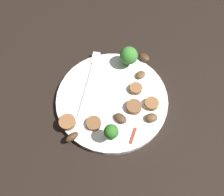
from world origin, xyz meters
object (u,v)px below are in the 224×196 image
object	(u,v)px
mushroom_0	(141,75)
mushroom_4	(151,118)
mushroom_3	(120,118)
sausage_slice_2	(67,122)
sausage_slice_0	(94,123)
mushroom_1	(72,137)
sausage_slice_1	(134,107)
sausage_slice_3	(152,104)
pepper_strip_1	(133,136)
plate	(112,100)
fork	(90,78)
sausage_slice_4	(136,89)
broccoli_floret_0	(111,132)
broccoli_floret_1	(129,56)
mushroom_2	(144,57)

from	to	relation	value
mushroom_0	mushroom_4	world-z (taller)	mushroom_4
mushroom_3	sausage_slice_2	bearing A→B (deg)	89.95
sausage_slice_0	mushroom_0	world-z (taller)	same
mushroom_1	sausage_slice_1	bearing A→B (deg)	-66.80
sausage_slice_3	pepper_strip_1	size ratio (longest dim) A/B	0.86
plate	sausage_slice_0	world-z (taller)	sausage_slice_0
mushroom_4	fork	bearing A→B (deg)	47.94
mushroom_1	pepper_strip_1	size ratio (longest dim) A/B	0.82
sausage_slice_0	mushroom_3	bearing A→B (deg)	-83.36
sausage_slice_3	fork	bearing A→B (deg)	58.44
mushroom_0	mushroom_1	distance (m)	0.21
sausage_slice_4	mushroom_0	size ratio (longest dim) A/B	1.18
broccoli_floret_0	sausage_slice_4	world-z (taller)	broccoli_floret_0
plate	sausage_slice_0	size ratio (longest dim) A/B	7.96
plate	fork	size ratio (longest dim) A/B	1.40
broccoli_floret_1	sausage_slice_1	bearing A→B (deg)	179.53
sausage_slice_3	mushroom_2	size ratio (longest dim) A/B	1.07
sausage_slice_0	mushroom_4	size ratio (longest dim) A/B	1.21
sausage_slice_0	sausage_slice_2	size ratio (longest dim) A/B	0.91
pepper_strip_1	sausage_slice_2	bearing A→B (deg)	73.80
pepper_strip_1	sausage_slice_4	bearing A→B (deg)	-9.66
pepper_strip_1	mushroom_3	bearing A→B (deg)	30.72
mushroom_2	mushroom_1	bearing A→B (deg)	136.92
mushroom_0	sausage_slice_1	bearing A→B (deg)	162.53
broccoli_floret_0	mushroom_3	xyz separation A→B (m)	(0.04, -0.02, -0.03)
sausage_slice_2	mushroom_0	world-z (taller)	sausage_slice_2
sausage_slice_1	mushroom_1	distance (m)	0.14
fork	mushroom_1	bearing A→B (deg)	179.53
sausage_slice_2	mushroom_2	bearing A→B (deg)	-50.14
broccoli_floret_1	sausage_slice_1	size ratio (longest dim) A/B	1.57
plate	broccoli_floret_0	bearing A→B (deg)	174.38
sausage_slice_3	sausage_slice_0	bearing A→B (deg)	105.43
plate	fork	world-z (taller)	fork
mushroom_1	mushroom_2	size ratio (longest dim) A/B	1.02
mushroom_1	mushroom_3	world-z (taller)	same
sausage_slice_4	broccoli_floret_1	bearing A→B (deg)	6.80
sausage_slice_2	mushroom_4	size ratio (longest dim) A/B	1.33
mushroom_0	sausage_slice_2	bearing A→B (deg)	122.14
mushroom_1	sausage_slice_0	bearing A→B (deg)	-59.64
sausage_slice_2	sausage_slice_0	bearing A→B (deg)	-97.02
broccoli_floret_0	sausage_slice_2	distance (m)	0.10
broccoli_floret_0	broccoli_floret_1	bearing A→B (deg)	-16.80
mushroom_3	broccoli_floret_1	bearing A→B (deg)	-12.83
sausage_slice_2	mushroom_2	size ratio (longest dim) A/B	1.22
sausage_slice_0	mushroom_4	world-z (taller)	mushroom_4
sausage_slice_3	mushroom_3	world-z (taller)	same
broccoli_floret_0	sausage_slice_1	xyz separation A→B (m)	(0.06, -0.05, -0.03)
mushroom_0	mushroom_3	world-z (taller)	mushroom_3
broccoli_floret_1	pepper_strip_1	size ratio (longest dim) A/B	1.47
sausage_slice_0	sausage_slice_4	world-z (taller)	sausage_slice_4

